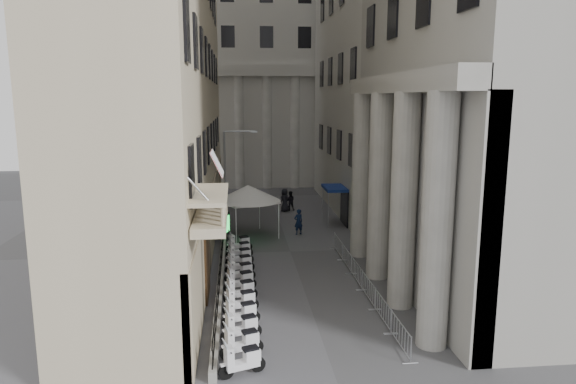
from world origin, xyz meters
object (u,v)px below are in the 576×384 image
Objects in this scene: pedestrian_a at (298,222)px; security_tent at (259,195)px; pedestrian_b at (290,201)px; scooter_0 at (243,375)px; info_kiosk at (225,227)px; street_lamp at (229,173)px.

security_tent is at bearing -9.67° from pedestrian_a.
pedestrian_a is 1.08× the size of pedestrian_b.
scooter_0 is 0.87× the size of pedestrian_b.
info_kiosk is 10.84m from pedestrian_b.
street_lamp reaches higher than security_tent.
pedestrian_b is at bearing -113.94° from pedestrian_a.
scooter_0 is 18.57m from security_tent.
scooter_0 is at bearing 82.44° from pedestrian_b.
street_lamp is 6.17m from pedestrian_a.
street_lamp reaches higher than info_kiosk.
security_tent is at bearing -23.65° from scooter_0.
street_lamp is 4.00× the size of pedestrian_a.
pedestrian_b reaches higher than scooter_0.
street_lamp is at bearing -17.31° from scooter_0.
pedestrian_b is (5.46, 9.36, -0.16)m from info_kiosk.
pedestrian_a is (2.87, 0.64, -2.18)m from security_tent.
pedestrian_b is at bearing 51.59° from street_lamp.
scooter_0 is at bearing -89.32° from street_lamp.
security_tent is 0.62× the size of street_lamp.
pedestrian_a is at bearing 12.57° from security_tent.
scooter_0 is 0.33× the size of security_tent.
security_tent is 3.08m from street_lamp.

